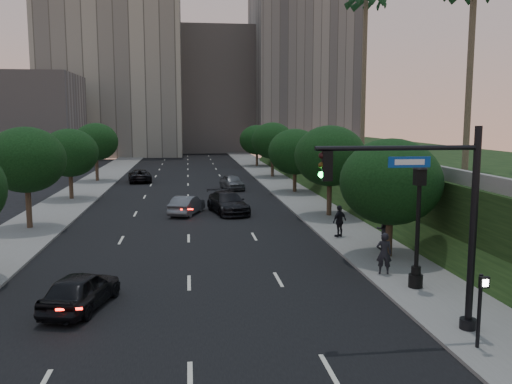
{
  "coord_description": "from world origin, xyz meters",
  "views": [
    {
      "loc": [
        0.05,
        -18.33,
        7.25
      ],
      "look_at": [
        3.38,
        8.11,
        3.6
      ],
      "focal_mm": 38.0,
      "sensor_mm": 36.0,
      "label": 1
    }
  ],
  "objects": [
    {
      "name": "palm_far",
      "position": [
        16.0,
        30.0,
        17.64
      ],
      "size": [
        3.2,
        3.2,
        15.5
      ],
      "color": "#4C4233",
      "rests_on": "embankment"
    },
    {
      "name": "sedan_near_left",
      "position": [
        -4.09,
        2.25,
        0.74
      ],
      "size": [
        2.8,
        4.65,
        1.48
      ],
      "primitive_type": "imported",
      "rotation": [
        0.0,
        0.0,
        2.89
      ],
      "color": "black",
      "rests_on": "ground"
    },
    {
      "name": "embankment",
      "position": [
        22.0,
        28.0,
        2.0
      ],
      "size": [
        18.0,
        90.0,
        4.0
      ],
      "primitive_type": "cube",
      "color": "black",
      "rests_on": "ground"
    },
    {
      "name": "pedestrian_a",
      "position": [
        8.88,
        4.88,
        1.11
      ],
      "size": [
        0.8,
        0.63,
        1.93
      ],
      "primitive_type": "imported",
      "rotation": [
        0.0,
        0.0,
        2.88
      ],
      "color": "black",
      "rests_on": "sidewalk_right"
    },
    {
      "name": "tree_right_e",
      "position": [
        10.3,
        62.0,
        4.02
      ],
      "size": [
        5.2,
        5.2,
        6.24
      ],
      "color": "#38281C",
      "rests_on": "ground"
    },
    {
      "name": "sidewalk_right",
      "position": [
        10.25,
        30.0,
        0.07
      ],
      "size": [
        4.5,
        140.0,
        0.15
      ],
      "primitive_type": "cube",
      "color": "slate",
      "rests_on": "ground"
    },
    {
      "name": "pedestrian_b",
      "position": [
        10.99,
        10.59,
        1.01
      ],
      "size": [
        0.92,
        0.76,
        1.71
      ],
      "primitive_type": "imported",
      "rotation": [
        0.0,
        0.0,
        3.0
      ],
      "color": "black",
      "rests_on": "sidewalk_right"
    },
    {
      "name": "pedestrian_signal",
      "position": [
        8.92,
        -3.29,
        1.57
      ],
      "size": [
        0.3,
        0.33,
        2.5
      ],
      "color": "black",
      "rests_on": "ground"
    },
    {
      "name": "office_block_left",
      "position": [
        -14.0,
        92.0,
        16.0
      ],
      "size": [
        26.0,
        20.0,
        32.0
      ],
      "primitive_type": "cube",
      "color": "gray",
      "rests_on": "ground"
    },
    {
      "name": "sedan_far_right",
      "position": [
        4.46,
        36.4,
        0.77
      ],
      "size": [
        2.64,
        4.79,
        1.54
      ],
      "primitive_type": "imported",
      "rotation": [
        0.0,
        0.0,
        0.19
      ],
      "color": "#4D5053",
      "rests_on": "ground"
    },
    {
      "name": "parapet_wall",
      "position": [
        13.5,
        28.0,
        4.35
      ],
      "size": [
        0.35,
        90.0,
        0.7
      ],
      "primitive_type": "cube",
      "color": "slate",
      "rests_on": "embankment"
    },
    {
      "name": "office_block_mid",
      "position": [
        6.0,
        102.0,
        13.0
      ],
      "size": [
        22.0,
        18.0,
        26.0
      ],
      "primitive_type": "cube",
      "color": "gray",
      "rests_on": "ground"
    },
    {
      "name": "street_lamp",
      "position": [
        9.51,
        2.79,
        2.63
      ],
      "size": [
        0.64,
        0.64,
        5.62
      ],
      "color": "black",
      "rests_on": "ground"
    },
    {
      "name": "tree_right_b",
      "position": [
        10.3,
        20.0,
        4.52
      ],
      "size": [
        5.2,
        5.2,
        6.74
      ],
      "color": "#38281C",
      "rests_on": "ground"
    },
    {
      "name": "office_block_filler",
      "position": [
        -26.0,
        70.0,
        7.0
      ],
      "size": [
        18.0,
        16.0,
        14.0
      ],
      "primitive_type": "cube",
      "color": "gray",
      "rests_on": "ground"
    },
    {
      "name": "tree_left_b",
      "position": [
        -10.3,
        18.0,
        4.58
      ],
      "size": [
        5.0,
        5.0,
        6.71
      ],
      "color": "#38281C",
      "rests_on": "ground"
    },
    {
      "name": "tree_left_d",
      "position": [
        -10.3,
        45.0,
        4.58
      ],
      "size": [
        5.0,
        5.0,
        6.71
      ],
      "color": "#38281C",
      "rests_on": "ground"
    },
    {
      "name": "traffic_signal_mast",
      "position": [
        8.29,
        -1.79,
        3.67
      ],
      "size": [
        5.68,
        0.56,
        7.0
      ],
      "color": "black",
      "rests_on": "ground"
    },
    {
      "name": "sedan_near_right",
      "position": [
        3.02,
        22.52,
        0.81
      ],
      "size": [
        3.39,
        5.96,
        1.63
      ],
      "primitive_type": "imported",
      "rotation": [
        0.0,
        0.0,
        0.21
      ],
      "color": "black",
      "rests_on": "ground"
    },
    {
      "name": "ground",
      "position": [
        0.0,
        0.0,
        0.0
      ],
      "size": [
        160.0,
        160.0,
        0.0
      ],
      "primitive_type": "plane",
      "color": "black",
      "rests_on": "ground"
    },
    {
      "name": "pedestrian_c",
      "position": [
        9.03,
        12.76,
        1.11
      ],
      "size": [
        1.19,
        1.01,
        1.92
      ],
      "primitive_type": "imported",
      "rotation": [
        0.0,
        0.0,
        3.73
      ],
      "color": "black",
      "rests_on": "sidewalk_right"
    },
    {
      "name": "tree_right_c",
      "position": [
        10.3,
        33.0,
        4.02
      ],
      "size": [
        5.2,
        5.2,
        6.24
      ],
      "color": "#38281C",
      "rests_on": "ground"
    },
    {
      "name": "office_block_right",
      "position": [
        24.0,
        96.0,
        18.0
      ],
      "size": [
        20.0,
        22.0,
        36.0
      ],
      "primitive_type": "cube",
      "color": "gray",
      "rests_on": "ground"
    },
    {
      "name": "sidewalk_left",
      "position": [
        -10.25,
        30.0,
        0.07
      ],
      "size": [
        4.5,
        140.0,
        0.15
      ],
      "primitive_type": "cube",
      "color": "slate",
      "rests_on": "ground"
    },
    {
      "name": "road_surface",
      "position": [
        0.0,
        30.0,
        0.01
      ],
      "size": [
        16.0,
        140.0,
        0.02
      ],
      "primitive_type": "cube",
      "color": "black",
      "rests_on": "ground"
    },
    {
      "name": "sedan_far_left",
      "position": [
        -5.45,
        44.16,
        0.73
      ],
      "size": [
        3.11,
        5.56,
        1.47
      ],
      "primitive_type": "imported",
      "rotation": [
        0.0,
        0.0,
        3.27
      ],
      "color": "black",
      "rests_on": "ground"
    },
    {
      "name": "tree_left_c",
      "position": [
        -10.3,
        31.0,
        4.21
      ],
      "size": [
        5.0,
        5.0,
        6.34
      ],
      "color": "#38281C",
      "rests_on": "ground"
    },
    {
      "name": "tree_right_d",
      "position": [
        10.3,
        47.0,
        4.52
      ],
      "size": [
        5.2,
        5.2,
        6.74
      ],
      "color": "#38281C",
      "rests_on": "ground"
    },
    {
      "name": "tree_right_a",
      "position": [
        10.3,
        8.0,
        4.02
      ],
      "size": [
        5.2,
        5.2,
        6.24
      ],
      "color": "#38281C",
      "rests_on": "ground"
    },
    {
      "name": "sedan_mid_left",
      "position": [
        -0.1,
        22.39,
        0.72
      ],
      "size": [
        2.88,
        4.65,
        1.45
      ],
      "primitive_type": "imported",
      "rotation": [
        0.0,
        0.0,
        2.81
      ],
      "color": "#54575B",
      "rests_on": "ground"
    }
  ]
}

